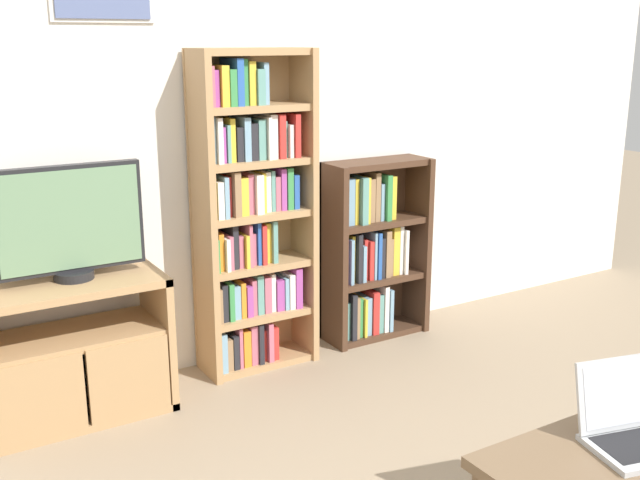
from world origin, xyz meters
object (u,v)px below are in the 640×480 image
Objects in this scene: television at (69,223)px; laptop at (638,423)px; tv_stand at (74,351)px; bookshelf_short at (369,252)px; bookshelf_tall at (249,217)px.

television reaches higher than laptop.
bookshelf_short is at bearing 4.07° from tv_stand.
bookshelf_tall reaches higher than bookshelf_short.
laptop reaches higher than tv_stand.
bookshelf_short is (0.78, 0.01, -0.31)m from bookshelf_tall.
laptop is (1.41, -1.95, 0.15)m from tv_stand.
bookshelf_short is (1.71, 0.08, -0.41)m from television.
bookshelf_tall is at bearing 4.32° from television.
bookshelf_tall is at bearing 115.73° from laptop.
television is 1.76m from bookshelf_short.
tv_stand is at bearing 139.49° from laptop.
bookshelf_short is (1.75, 0.12, 0.19)m from tv_stand.
tv_stand is 0.80× the size of bookshelf_short.
bookshelf_tall is 1.59× the size of bookshelf_short.
laptop is (1.37, -1.99, -0.45)m from television.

